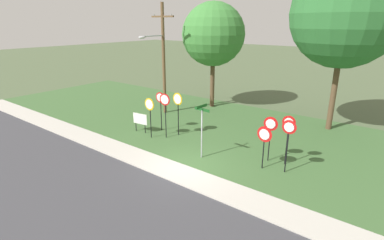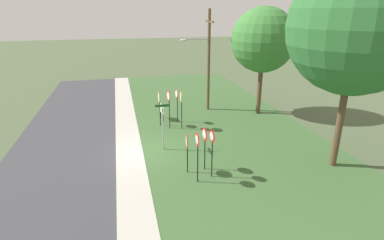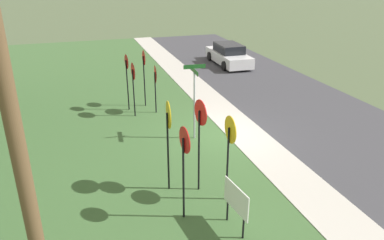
# 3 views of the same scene
# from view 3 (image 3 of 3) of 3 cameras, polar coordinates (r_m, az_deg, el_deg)

# --- Properties ---
(ground_plane) EXTENTS (160.00, 160.00, 0.00)m
(ground_plane) POSITION_cam_3_polar(r_m,az_deg,el_deg) (14.82, 5.05, -2.24)
(ground_plane) COLOR #4C5B3D
(road_asphalt) EXTENTS (44.00, 6.40, 0.01)m
(road_asphalt) POSITION_cam_3_polar(r_m,az_deg,el_deg) (17.13, 20.07, -0.05)
(road_asphalt) COLOR #3D3D42
(road_asphalt) RESTS_ON ground_plane
(sidewalk_strip) EXTENTS (44.00, 1.60, 0.06)m
(sidewalk_strip) POSITION_cam_3_polar(r_m,az_deg,el_deg) (15.11, 7.86, -1.74)
(sidewalk_strip) COLOR #BCB7AD
(sidewalk_strip) RESTS_ON ground_plane
(grass_median) EXTENTS (44.00, 12.00, 0.04)m
(grass_median) POSITION_cam_3_polar(r_m,az_deg,el_deg) (13.85, -18.67, -5.22)
(grass_median) COLOR #3D6033
(grass_median) RESTS_ON ground_plane
(stop_sign_near_left) EXTENTS (0.73, 0.13, 2.81)m
(stop_sign_near_left) POSITION_cam_3_polar(r_m,az_deg,el_deg) (10.31, 1.24, -0.93)
(stop_sign_near_left) COLOR black
(stop_sign_near_left) RESTS_ON grass_median
(stop_sign_near_right) EXTENTS (0.78, 0.11, 2.75)m
(stop_sign_near_right) POSITION_cam_3_polar(r_m,az_deg,el_deg) (10.38, -3.64, -0.97)
(stop_sign_near_right) COLOR black
(stop_sign_near_right) RESTS_ON grass_median
(stop_sign_far_left) EXTENTS (0.68, 0.11, 2.59)m
(stop_sign_far_left) POSITION_cam_3_polar(r_m,az_deg,el_deg) (9.20, -1.19, -5.24)
(stop_sign_far_left) COLOR black
(stop_sign_far_left) RESTS_ON grass_median
(stop_sign_far_center) EXTENTS (0.75, 0.09, 2.54)m
(stop_sign_far_center) POSITION_cam_3_polar(r_m,az_deg,el_deg) (9.98, 5.78, -3.11)
(stop_sign_far_center) COLOR black
(stop_sign_far_center) RESTS_ON grass_median
(yield_sign_near_left) EXTENTS (0.78, 0.12, 2.19)m
(yield_sign_near_left) POSITION_cam_3_polar(r_m,az_deg,el_deg) (16.45, -5.60, 6.46)
(yield_sign_near_left) COLOR black
(yield_sign_near_left) RESTS_ON grass_median
(yield_sign_near_right) EXTENTS (0.73, 0.12, 2.40)m
(yield_sign_near_right) POSITION_cam_3_polar(r_m,az_deg,el_deg) (16.12, -8.96, 6.56)
(yield_sign_near_right) COLOR black
(yield_sign_near_right) RESTS_ON grass_median
(yield_sign_far_left) EXTENTS (0.67, 0.10, 2.64)m
(yield_sign_far_left) POSITION_cam_3_polar(r_m,az_deg,el_deg) (17.30, -7.34, 8.35)
(yield_sign_far_left) COLOR black
(yield_sign_far_left) RESTS_ON grass_median
(yield_sign_far_right) EXTENTS (0.64, 0.12, 2.58)m
(yield_sign_far_right) POSITION_cam_3_polar(r_m,az_deg,el_deg) (16.88, -9.93, 7.66)
(yield_sign_far_right) COLOR black
(yield_sign_far_right) RESTS_ON grass_median
(street_name_post) EXTENTS (0.96, 0.82, 2.90)m
(street_name_post) POSITION_cam_3_polar(r_m,az_deg,el_deg) (13.75, 0.37, 3.78)
(street_name_post) COLOR #9EA0A8
(street_name_post) RESTS_ON grass_median
(utility_pole) EXTENTS (2.10, 2.50, 8.23)m
(utility_pole) POSITION_cam_3_polar(r_m,az_deg,el_deg) (5.53, -24.50, 2.64)
(utility_pole) COLOR brown
(utility_pole) RESTS_ON grass_median
(notice_board) EXTENTS (1.10, 0.16, 1.25)m
(notice_board) POSITION_cam_3_polar(r_m,az_deg,el_deg) (9.37, 6.77, -12.23)
(notice_board) COLOR black
(notice_board) RESTS_ON grass_median
(parked_sedan_distant) EXTENTS (4.61, 1.96, 1.39)m
(parked_sedan_distant) POSITION_cam_3_polar(r_m,az_deg,el_deg) (25.49, 5.64, 9.89)
(parked_sedan_distant) COLOR silver
(parked_sedan_distant) RESTS_ON road_asphalt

